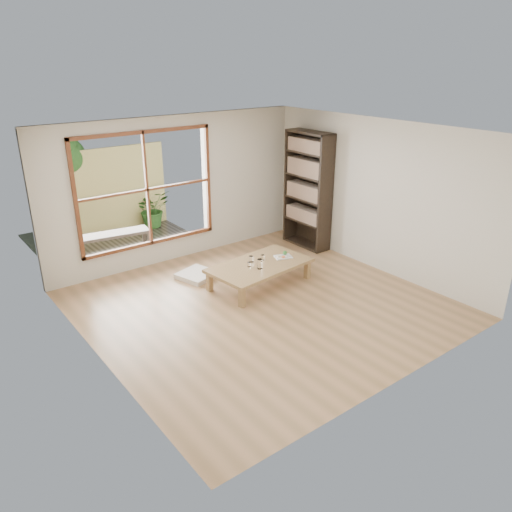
{
  "coord_description": "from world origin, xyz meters",
  "views": [
    {
      "loc": [
        -4.19,
        -5.35,
        3.58
      ],
      "look_at": [
        0.32,
        0.53,
        0.55
      ],
      "focal_mm": 35.0,
      "sensor_mm": 36.0,
      "label": 1
    }
  ],
  "objects_px": {
    "bookshelf": "(308,190)",
    "garden_bench": "(114,236)",
    "low_table": "(260,266)",
    "food_tray": "(284,256)"
  },
  "relations": [
    {
      "from": "bookshelf",
      "to": "garden_bench",
      "type": "relative_size",
      "value": 1.64
    },
    {
      "from": "food_tray",
      "to": "garden_bench",
      "type": "height_order",
      "value": "food_tray"
    },
    {
      "from": "garden_bench",
      "to": "bookshelf",
      "type": "bearing_deg",
      "value": -20.79
    },
    {
      "from": "low_table",
      "to": "garden_bench",
      "type": "bearing_deg",
      "value": 110.71
    },
    {
      "from": "garden_bench",
      "to": "low_table",
      "type": "bearing_deg",
      "value": -54.62
    },
    {
      "from": "low_table",
      "to": "food_tray",
      "type": "xyz_separation_m",
      "value": [
        0.5,
        -0.01,
        0.06
      ]
    },
    {
      "from": "bookshelf",
      "to": "garden_bench",
      "type": "xyz_separation_m",
      "value": [
        -3.25,
        1.81,
        -0.74
      ]
    },
    {
      "from": "low_table",
      "to": "garden_bench",
      "type": "distance_m",
      "value": 3.04
    },
    {
      "from": "low_table",
      "to": "garden_bench",
      "type": "height_order",
      "value": "garden_bench"
    },
    {
      "from": "low_table",
      "to": "food_tray",
      "type": "relative_size",
      "value": 5.3
    }
  ]
}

